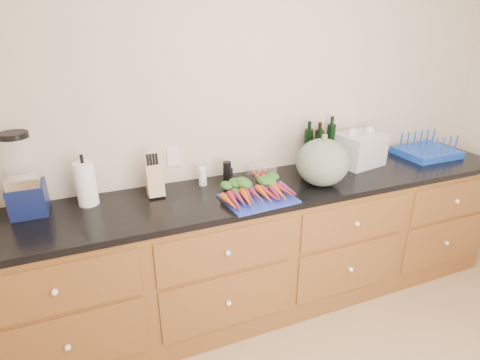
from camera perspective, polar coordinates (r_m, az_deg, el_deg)
name	(u,v)px	position (r m, az deg, el deg)	size (l,w,h in m)	color
wall_back	(255,121)	(2.65, 2.33, 9.01)	(4.10, 0.05, 2.60)	beige
cabinets	(272,248)	(2.71, 4.93, -10.32)	(3.60, 0.64, 0.90)	brown
countertop	(274,188)	(2.49, 5.25, -1.19)	(3.64, 0.62, 0.04)	black
cutting_board	(258,199)	(2.28, 2.80, -2.85)	(0.42, 0.32, 0.01)	#1B2C9D
carrots	(256,191)	(2.30, 2.38, -1.74)	(0.43, 0.32, 0.06)	#C84D17
squash	(322,162)	(2.49, 12.44, 2.65)	(0.34, 0.34, 0.31)	#546453
blender_appliance	(24,180)	(2.35, -30.10, 0.04)	(0.19, 0.19, 0.47)	#0F1746
paper_towel	(86,184)	(2.34, -22.42, -0.54)	(0.12, 0.12, 0.26)	white
knife_block	(155,180)	(2.36, -12.88, -0.05)	(0.10, 0.10, 0.20)	tan
grinder_salt	(203,177)	(2.47, -5.71, 0.53)	(0.05, 0.05, 0.12)	white
grinder_pepper	(227,172)	(2.51, -1.97, 1.28)	(0.06, 0.06, 0.14)	black
canister_chrome	(230,174)	(2.53, -1.58, 0.94)	(0.04, 0.04, 0.10)	silver
tomato_box	(262,171)	(2.61, 3.31, 1.34)	(0.17, 0.13, 0.08)	white
bottles	(319,148)	(2.83, 11.94, 4.83)	(0.26, 0.13, 0.31)	black
grocery_bag	(359,149)	(2.94, 17.71, 4.48)	(0.33, 0.26, 0.24)	silver
dish_rack	(427,151)	(3.38, 26.57, 4.04)	(0.44, 0.35, 0.18)	blue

